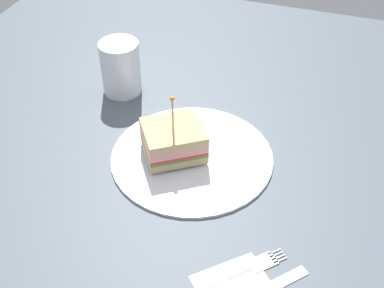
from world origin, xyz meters
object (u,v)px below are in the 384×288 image
object	(u,v)px
fork	(254,266)
sandwich_half_center	(173,140)
plate	(192,156)
drink_glass	(121,70)

from	to	relation	value
fork	sandwich_half_center	bearing A→B (deg)	-44.24
plate	fork	world-z (taller)	plate
plate	fork	bearing A→B (deg)	129.63
drink_glass	fork	world-z (taller)	drink_glass
sandwich_half_center	fork	size ratio (longest dim) A/B	1.31
sandwich_half_center	drink_glass	distance (cm)	20.79
drink_glass	fork	size ratio (longest dim) A/B	1.08
fork	plate	bearing A→B (deg)	-50.37
plate	drink_glass	xyz separation A→B (cm)	(18.04, -13.64, 3.87)
sandwich_half_center	fork	xyz separation A→B (cm)	(-16.84, 16.40, -3.17)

